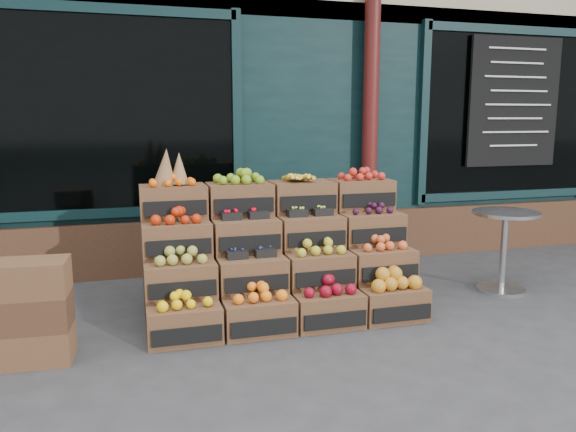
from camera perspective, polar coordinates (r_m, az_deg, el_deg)
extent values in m
plane|color=#38383A|center=(4.63, 4.97, -11.77)|extent=(60.00, 60.00, 0.00)
cube|color=black|center=(9.35, -6.97, 14.14)|extent=(12.00, 6.00, 4.80)
cube|color=black|center=(6.44, -2.28, 8.10)|extent=(12.00, 0.12, 3.00)
cube|color=#492D1D|center=(6.53, -2.05, -2.51)|extent=(12.00, 0.18, 0.60)
cube|color=black|center=(6.17, -16.90, 9.92)|extent=(2.40, 0.06, 2.00)
cube|color=black|center=(7.82, 21.55, 9.58)|extent=(2.40, 0.06, 2.00)
cylinder|color=#4F1412|center=(6.66, 8.33, 8.92)|extent=(0.18, 0.18, 3.20)
cube|color=black|center=(7.76, 21.99, 10.67)|extent=(1.30, 0.04, 1.60)
cube|color=brown|center=(4.51, -10.51, -10.59)|extent=(0.57, 0.40, 0.28)
cube|color=black|center=(4.32, -10.24, -11.89)|extent=(0.52, 0.03, 0.13)
cube|color=yellow|center=(4.44, -10.59, -8.33)|extent=(0.46, 0.30, 0.09)
cube|color=brown|center=(4.59, -3.09, -10.05)|extent=(0.57, 0.40, 0.28)
cube|color=black|center=(4.41, -2.48, -11.29)|extent=(0.52, 0.03, 0.13)
cube|color=orange|center=(4.53, -3.11, -7.77)|extent=(0.46, 0.30, 0.10)
cube|color=brown|center=(4.74, 3.94, -9.38)|extent=(0.57, 0.40, 0.28)
cube|color=black|center=(4.57, 4.83, -10.54)|extent=(0.52, 0.03, 0.13)
cube|color=maroon|center=(4.68, 3.97, -7.13)|extent=(0.46, 0.30, 0.11)
cube|color=brown|center=(4.96, 10.41, -8.64)|extent=(0.57, 0.40, 0.28)
cube|color=black|center=(4.79, 11.50, -9.70)|extent=(0.52, 0.03, 0.13)
cube|color=#C57D1D|center=(4.90, 10.49, -6.35)|extent=(0.46, 0.30, 0.13)
cube|color=brown|center=(4.64, -10.90, -6.30)|extent=(0.57, 0.40, 0.28)
cube|color=black|center=(4.45, -10.66, -7.39)|extent=(0.52, 0.03, 0.13)
cube|color=#9C9A3C|center=(4.59, -10.98, -4.04)|extent=(0.46, 0.30, 0.10)
cube|color=brown|center=(4.72, -3.76, -5.86)|extent=(0.57, 0.40, 0.28)
cube|color=black|center=(4.54, -3.20, -6.90)|extent=(0.52, 0.03, 0.13)
cube|color=navy|center=(4.68, -3.78, -4.01)|extent=(0.46, 0.30, 0.03)
cube|color=brown|center=(4.87, 3.03, -5.35)|extent=(0.57, 0.40, 0.28)
cube|color=black|center=(4.69, 3.85, -6.33)|extent=(0.52, 0.03, 0.13)
cube|color=gold|center=(4.83, 3.05, -3.19)|extent=(0.46, 0.30, 0.10)
cube|color=brown|center=(5.09, 9.33, -4.82)|extent=(0.57, 0.40, 0.28)
cube|color=black|center=(4.91, 10.35, -5.72)|extent=(0.52, 0.03, 0.13)
cube|color=#DC5829|center=(5.04, 9.39, -2.77)|extent=(0.46, 0.30, 0.09)
cube|color=brown|center=(4.81, -11.26, -2.29)|extent=(0.57, 0.40, 0.28)
cube|color=black|center=(4.61, -11.04, -3.16)|extent=(0.52, 0.03, 0.13)
cube|color=#B82409|center=(4.77, -11.34, -0.07)|extent=(0.46, 0.30, 0.10)
cube|color=brown|center=(4.88, -4.38, -1.93)|extent=(0.57, 0.40, 0.28)
cube|color=black|center=(4.69, -3.87, -2.77)|extent=(0.52, 0.03, 0.13)
cube|color=red|center=(4.85, -4.41, -0.07)|extent=(0.46, 0.30, 0.04)
cube|color=brown|center=(5.03, 2.19, -1.56)|extent=(0.57, 0.40, 0.28)
cube|color=black|center=(4.84, 2.94, -2.36)|extent=(0.52, 0.03, 0.13)
cube|color=#9FC648|center=(5.00, 2.20, 0.21)|extent=(0.46, 0.30, 0.03)
cube|color=brown|center=(5.23, 8.31, -1.19)|extent=(0.57, 0.40, 0.28)
cube|color=black|center=(5.05, 9.26, -1.95)|extent=(0.52, 0.03, 0.13)
cube|color=black|center=(5.20, 8.36, 0.72)|extent=(0.46, 0.30, 0.07)
cube|color=brown|center=(4.99, -11.59, 1.45)|extent=(0.57, 0.40, 0.28)
cube|color=black|center=(4.79, -11.39, 0.76)|extent=(0.52, 0.03, 0.13)
cube|color=#FF630B|center=(4.97, -11.66, 3.50)|extent=(0.46, 0.30, 0.08)
cube|color=brown|center=(5.06, -4.96, 1.74)|extent=(0.57, 0.40, 0.28)
cube|color=black|center=(4.87, -4.49, 1.07)|extent=(0.52, 0.03, 0.13)
cube|color=#749F1D|center=(5.04, -4.99, 3.87)|extent=(0.46, 0.30, 0.10)
cube|color=brown|center=(5.20, 1.40, 2.00)|extent=(0.57, 0.40, 0.28)
cube|color=black|center=(5.01, 2.10, 1.36)|extent=(0.52, 0.03, 0.13)
cube|color=gold|center=(5.18, 1.41, 4.02)|extent=(0.46, 0.30, 0.09)
cube|color=brown|center=(5.40, 7.36, 2.22)|extent=(0.57, 0.40, 0.28)
cube|color=black|center=(5.22, 8.25, 1.61)|extent=(0.52, 0.03, 0.13)
cube|color=red|center=(5.38, 7.40, 4.15)|extent=(0.46, 0.30, 0.08)
cube|color=#492D1D|center=(4.87, -0.31, -8.81)|extent=(2.33, 0.43, 0.28)
cube|color=#492D1D|center=(5.05, -1.03, -6.45)|extent=(2.33, 0.43, 0.56)
cube|color=#492D1D|center=(5.24, -1.70, -4.26)|extent=(2.33, 0.43, 0.85)
cone|color=olive|center=(4.95, -12.34, 4.90)|extent=(0.20, 0.20, 0.33)
cone|color=olive|center=(5.01, -11.00, 4.76)|extent=(0.17, 0.17, 0.28)
cube|color=brown|center=(4.45, -24.19, -11.85)|extent=(0.52, 0.38, 0.25)
cube|color=#492D1D|center=(4.37, -24.42, -8.85)|extent=(0.52, 0.38, 0.25)
cube|color=brown|center=(4.30, -24.65, -5.74)|extent=(0.52, 0.38, 0.25)
cylinder|color=#B3B5BA|center=(6.05, 20.80, -6.97)|extent=(0.47, 0.47, 0.03)
cylinder|color=#B3B5BA|center=(5.95, 21.03, -3.47)|extent=(0.06, 0.06, 0.77)
cylinder|color=#B3B5BA|center=(5.88, 21.27, 0.29)|extent=(0.64, 0.64, 0.03)
imported|color=#1B6121|center=(6.66, -12.60, 4.20)|extent=(0.83, 0.59, 2.14)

